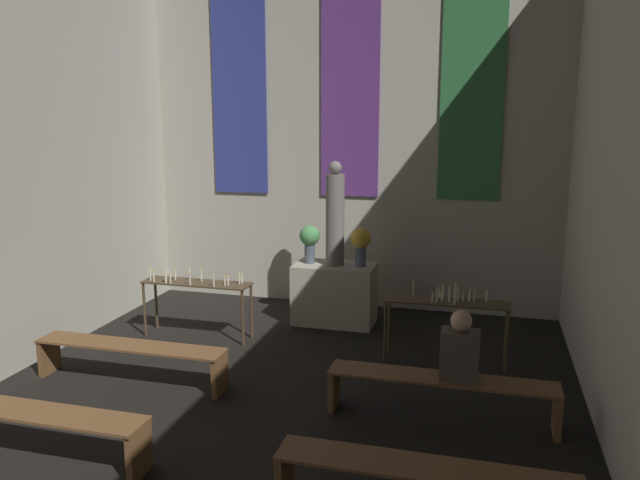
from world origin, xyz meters
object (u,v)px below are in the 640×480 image
statue (335,217)px  pew_back_right (441,388)px  candle_rack_left (197,289)px  pew_third_left (28,422)px  flower_vase_right (361,242)px  person_seated (460,350)px  candle_rack_right (447,309)px  flower_vase_left (310,239)px  altar (335,294)px  pew_back_left (130,354)px

statue → pew_back_right: (1.68, -2.57, -1.20)m
candle_rack_left → pew_third_left: 3.14m
flower_vase_right → person_seated: size_ratio=0.79×
person_seated → candle_rack_right: bearing=98.2°
pew_back_right → person_seated: 0.44m
statue → flower_vase_left: statue is taller
altar → candle_rack_left: bearing=-147.2°
statue → candle_rack_left: (-1.62, -1.05, -0.87)m
flower_vase_left → candle_rack_right: flower_vase_left is taller
statue → candle_rack_right: bearing=-32.7°
pew_back_left → person_seated: (3.52, 0.00, 0.41)m
pew_third_left → pew_back_left: size_ratio=1.00×
candle_rack_right → candle_rack_left: bearing=-179.9°
statue → pew_back_left: 3.30m
candle_rack_right → pew_third_left: bearing=-136.6°
candle_rack_left → pew_back_left: size_ratio=0.67×
candle_rack_right → person_seated: bearing=-81.8°
person_seated → flower_vase_left: bearing=130.7°
statue → person_seated: size_ratio=2.12×
statue → pew_back_right: 3.30m
pew_third_left → pew_back_left: same height
statue → person_seated: bearing=-54.4°
candle_rack_right → pew_back_right: candle_rack_right is taller
altar → flower_vase_right: 0.85m
flower_vase_right → candle_rack_left: bearing=-152.3°
statue → pew_back_right: bearing=-56.8°
candle_rack_right → pew_back_left: 3.65m
pew_back_left → flower_vase_right: bearing=51.4°
pew_back_left → flower_vase_left: bearing=62.9°
flower_vase_left → pew_back_left: 3.01m
flower_vase_left → candle_rack_right: (1.99, -1.04, -0.54)m
candle_rack_right → pew_back_right: bearing=-87.7°
statue → candle_rack_right: (1.62, -1.04, -0.87)m
altar → candle_rack_right: candle_rack_right is taller
flower_vase_left → altar: bearing=0.0°
pew_back_right → candle_rack_right: bearing=92.3°
altar → pew_third_left: (-1.68, -4.17, -0.09)m
statue → person_seated: 3.26m
candle_rack_left → person_seated: (3.46, -1.52, 0.09)m
altar → pew_back_left: 3.07m
altar → pew_back_left: size_ratio=0.52×
flower_vase_right → candle_rack_right: bearing=-39.7°
candle_rack_left → candle_rack_right: candle_rack_right is taller
flower_vase_right → pew_back_right: 3.01m
candle_rack_left → pew_back_left: bearing=-92.3°
altar → pew_back_right: 3.07m
flower_vase_left → candle_rack_left: flower_vase_left is taller
flower_vase_left → pew_third_left: size_ratio=0.25×
statue → altar: bearing=0.0°
pew_back_right → altar: bearing=123.2°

